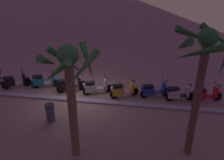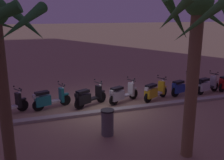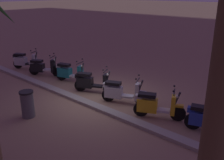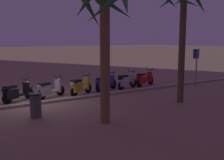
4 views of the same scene
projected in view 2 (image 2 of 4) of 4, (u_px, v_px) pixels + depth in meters
The scene contains 11 objects.
ground_plane at pixel (105, 108), 11.82m from camera, with size 200.00×200.00×0.00m, color #93755B.
curb_strip at pixel (108, 111), 11.26m from camera, with size 60.00×0.36×0.12m, color gray.
scooter_silver_mid_centre at pixel (207, 85), 13.80m from camera, with size 1.70×0.73×1.17m.
scooter_blue_last_in_row at pixel (182, 87), 13.54m from camera, with size 1.78×0.82×1.17m.
scooter_yellow_mid_rear at pixel (154, 91), 12.70m from camera, with size 1.65×0.93×1.17m.
scooter_silver_tail_end at pixel (122, 94), 12.36m from camera, with size 1.75×0.92×1.17m.
scooter_black_far_back at pixel (88, 97), 11.86m from camera, with size 1.71×0.96×1.17m.
scooter_teal_gap_after_mid at pixel (49, 99), 11.56m from camera, with size 1.77×0.77×1.17m.
scooter_black_mid_front at pixel (5, 106), 10.75m from camera, with size 1.61×1.00×1.17m.
palm_tree_near_sign at pixel (196, 36), 6.97m from camera, with size 2.15×2.21×4.91m.
litter_bin at pixel (107, 122), 9.07m from camera, with size 0.48×0.48×0.95m.
Camera 2 is at (3.19, 10.65, 4.23)m, focal length 41.08 mm.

